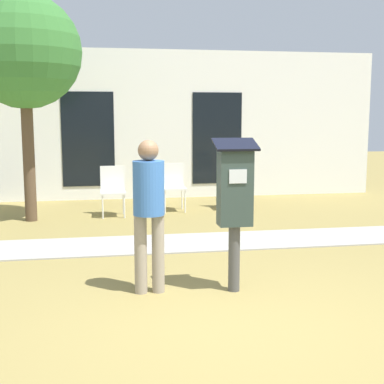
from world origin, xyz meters
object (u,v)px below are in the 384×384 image
Objects in this scene: outdoor_chair_middle at (173,183)px; outdoor_chair_right at (231,182)px; outdoor_chair_left at (113,187)px; person_standing at (149,204)px; parking_meter at (235,195)px.

outdoor_chair_middle is 1.00× the size of outdoor_chair_right.
outdoor_chair_left and outdoor_chair_middle have the same top height.
outdoor_chair_left is at bearing 166.24° from outdoor_chair_right.
person_standing is 1.76× the size of outdoor_chair_left.
outdoor_chair_middle is (0.89, 4.69, -0.40)m from person_standing.
outdoor_chair_middle and outdoor_chair_right have the same top height.
parking_meter is at bearing -126.09° from outdoor_chair_right.
outdoor_chair_left is 1.00× the size of outdoor_chair_middle.
person_standing is 1.76× the size of outdoor_chair_right.
outdoor_chair_middle is (1.15, 0.34, 0.00)m from outdoor_chair_left.
outdoor_chair_left is at bearing 104.35° from parking_meter.
outdoor_chair_right is (2.30, 0.35, 0.00)m from outdoor_chair_left.
outdoor_chair_left is 1.20m from outdoor_chair_middle.
person_standing reaches higher than outdoor_chair_left.
outdoor_chair_right is (2.03, 4.70, -0.40)m from person_standing.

